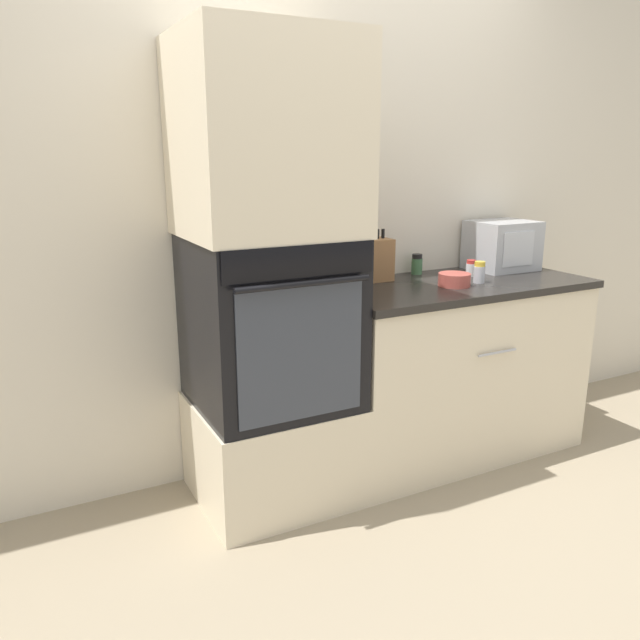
# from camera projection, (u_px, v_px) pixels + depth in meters

# --- Properties ---
(ground_plane) EXTENTS (12.00, 12.00, 0.00)m
(ground_plane) POSITION_uv_depth(u_px,v_px,m) (371.00, 507.00, 2.69)
(ground_plane) COLOR gray
(wall_back) EXTENTS (8.00, 0.05, 2.50)m
(wall_back) POSITION_uv_depth(u_px,v_px,m) (305.00, 204.00, 2.91)
(wall_back) COLOR beige
(wall_back) RESTS_ON ground_plane
(oven_cabinet_base) EXTENTS (0.66, 0.60, 0.44)m
(oven_cabinet_base) POSITION_uv_depth(u_px,v_px,m) (273.00, 448.00, 2.75)
(oven_cabinet_base) COLOR beige
(oven_cabinet_base) RESTS_ON ground_plane
(wall_oven) EXTENTS (0.63, 0.64, 0.72)m
(wall_oven) POSITION_uv_depth(u_px,v_px,m) (270.00, 322.00, 2.59)
(wall_oven) COLOR black
(wall_oven) RESTS_ON oven_cabinet_base
(oven_cabinet_upper) EXTENTS (0.66, 0.60, 0.76)m
(oven_cabinet_upper) POSITION_uv_depth(u_px,v_px,m) (266.00, 138.00, 2.40)
(oven_cabinet_upper) COLOR beige
(oven_cabinet_upper) RESTS_ON wall_oven
(counter_unit) EXTENTS (1.32, 0.63, 0.88)m
(counter_unit) POSITION_uv_depth(u_px,v_px,m) (451.00, 367.00, 3.12)
(counter_unit) COLOR beige
(counter_unit) RESTS_ON ground_plane
(microwave) EXTENTS (0.33, 0.28, 0.26)m
(microwave) POSITION_uv_depth(u_px,v_px,m) (502.00, 245.00, 3.30)
(microwave) COLOR #B2B5BA
(microwave) RESTS_ON counter_unit
(knife_block) EXTENTS (0.12, 0.13, 0.25)m
(knife_block) POSITION_uv_depth(u_px,v_px,m) (377.00, 259.00, 3.02)
(knife_block) COLOR olive
(knife_block) RESTS_ON counter_unit
(bowl) EXTENTS (0.15, 0.15, 0.06)m
(bowl) POSITION_uv_depth(u_px,v_px,m) (454.00, 280.00, 2.90)
(bowl) COLOR #B24C42
(bowl) RESTS_ON counter_unit
(condiment_jar_near) EXTENTS (0.05, 0.05, 0.08)m
(condiment_jar_near) POSITION_uv_depth(u_px,v_px,m) (471.00, 268.00, 3.13)
(condiment_jar_near) COLOR silver
(condiment_jar_near) RESTS_ON counter_unit
(condiment_jar_mid) EXTENTS (0.06, 0.06, 0.10)m
(condiment_jar_mid) POSITION_uv_depth(u_px,v_px,m) (417.00, 264.00, 3.18)
(condiment_jar_mid) COLOR #427047
(condiment_jar_mid) RESTS_ON counter_unit
(condiment_jar_far) EXTENTS (0.06, 0.06, 0.10)m
(condiment_jar_far) POSITION_uv_depth(u_px,v_px,m) (479.00, 272.00, 2.97)
(condiment_jar_far) COLOR silver
(condiment_jar_far) RESTS_ON counter_unit
(condiment_jar_back) EXTENTS (0.05, 0.05, 0.11)m
(condiment_jar_back) POSITION_uv_depth(u_px,v_px,m) (338.00, 275.00, 2.90)
(condiment_jar_back) COLOR brown
(condiment_jar_back) RESTS_ON counter_unit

